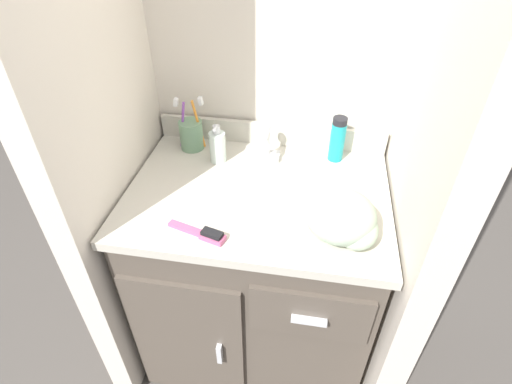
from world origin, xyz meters
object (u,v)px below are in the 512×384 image
(hairbrush, at_px, (204,234))
(hand_towel, at_px, (344,218))
(toothbrush_cup, at_px, (191,134))
(soap_dispenser, at_px, (218,146))
(shaving_cream_can, at_px, (337,139))

(hairbrush, relative_size, hand_towel, 0.87)
(toothbrush_cup, bearing_deg, soap_dispenser, -30.36)
(shaving_cream_can, height_order, hairbrush, shaving_cream_can)
(toothbrush_cup, xyz_separation_m, shaving_cream_can, (0.51, 0.01, 0.02))
(toothbrush_cup, bearing_deg, shaving_cream_can, 1.31)
(soap_dispenser, distance_m, hairbrush, 0.37)
(toothbrush_cup, relative_size, hairbrush, 1.13)
(toothbrush_cup, height_order, hand_towel, toothbrush_cup)
(soap_dispenser, height_order, hairbrush, soap_dispenser)
(shaving_cream_can, bearing_deg, toothbrush_cup, -178.69)
(soap_dispenser, relative_size, shaving_cream_can, 0.88)
(toothbrush_cup, relative_size, hand_towel, 0.99)
(soap_dispenser, bearing_deg, hand_towel, -34.88)
(toothbrush_cup, relative_size, soap_dispenser, 1.41)
(soap_dispenser, xyz_separation_m, hairbrush, (0.05, -0.37, -0.05))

